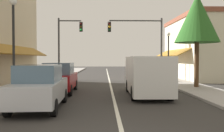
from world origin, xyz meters
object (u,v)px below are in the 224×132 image
at_px(traffic_signal_left_corner, 66,40).
at_px(tree_right_near, 197,19).
at_px(traffic_signal_mast_arm, 143,38).
at_px(parked_car_nearest_left, 40,87).
at_px(van_in_lane, 147,75).
at_px(parked_car_second_left, 59,78).
at_px(street_lamp_left_near, 13,32).
at_px(street_lamp_right_mid, 168,48).

height_order(traffic_signal_left_corner, tree_right_near, tree_right_near).
height_order(traffic_signal_mast_arm, traffic_signal_left_corner, traffic_signal_left_corner).
bearing_deg(parked_car_nearest_left, traffic_signal_mast_arm, 62.44).
bearing_deg(van_in_lane, traffic_signal_left_corner, 120.48).
height_order(parked_car_second_left, street_lamp_left_near, street_lamp_left_near).
height_order(parked_car_nearest_left, traffic_signal_mast_arm, traffic_signal_mast_arm).
bearing_deg(street_lamp_right_mid, parked_car_nearest_left, -125.50).
bearing_deg(van_in_lane, parked_car_nearest_left, -144.79).
relative_size(traffic_signal_mast_arm, street_lamp_left_near, 1.16).
distance_m(traffic_signal_mast_arm, tree_right_near, 6.83).
distance_m(parked_car_nearest_left, parked_car_second_left, 4.66).
bearing_deg(parked_car_nearest_left, van_in_lane, 32.61).
height_order(parked_car_second_left, street_lamp_right_mid, street_lamp_right_mid).
relative_size(parked_car_nearest_left, street_lamp_right_mid, 0.96).
xyz_separation_m(parked_car_nearest_left, van_in_lane, (4.90, 3.34, 0.27)).
bearing_deg(street_lamp_right_mid, parked_car_second_left, -140.37).
xyz_separation_m(traffic_signal_left_corner, street_lamp_left_near, (-0.73, -11.72, -0.49)).
bearing_deg(traffic_signal_mast_arm, street_lamp_left_near, -126.68).
bearing_deg(van_in_lane, street_lamp_left_near, -168.15).
bearing_deg(traffic_signal_mast_arm, van_in_lane, -97.59).
xyz_separation_m(van_in_lane, street_lamp_right_mid, (3.30, 8.16, 1.81)).
xyz_separation_m(van_in_lane, street_lamp_left_near, (-6.65, -1.28, 2.16)).
xyz_separation_m(parked_car_second_left, traffic_signal_mast_arm, (6.19, 7.99, 3.03)).
xyz_separation_m(parked_car_second_left, street_lamp_left_near, (-1.70, -2.61, 2.43)).
bearing_deg(street_lamp_right_mid, traffic_signal_left_corner, 166.13).
distance_m(van_in_lane, street_lamp_left_near, 7.11).
bearing_deg(van_in_lane, street_lamp_right_mid, 68.89).
xyz_separation_m(street_lamp_left_near, street_lamp_right_mid, (9.95, 9.44, -0.35)).
distance_m(parked_car_second_left, street_lamp_right_mid, 10.91).
distance_m(traffic_signal_left_corner, street_lamp_left_near, 11.75).
distance_m(parked_car_second_left, traffic_signal_left_corner, 9.61).
bearing_deg(street_lamp_left_near, traffic_signal_mast_arm, 53.32).
xyz_separation_m(street_lamp_right_mid, tree_right_near, (0.57, -5.10, 1.72)).
bearing_deg(street_lamp_left_near, tree_right_near, 22.41).
distance_m(traffic_signal_left_corner, tree_right_near, 12.29).
height_order(van_in_lane, tree_right_near, tree_right_near).
height_order(van_in_lane, traffic_signal_left_corner, traffic_signal_left_corner).
xyz_separation_m(van_in_lane, tree_right_near, (3.87, 3.05, 3.53)).
bearing_deg(parked_car_second_left, street_lamp_right_mid, 39.04).
bearing_deg(traffic_signal_left_corner, street_lamp_left_near, -93.59).
bearing_deg(street_lamp_left_near, parked_car_nearest_left, -49.59).
distance_m(street_lamp_right_mid, tree_right_near, 5.41).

